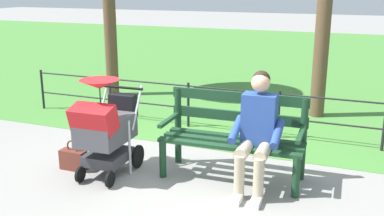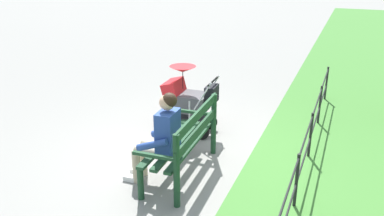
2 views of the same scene
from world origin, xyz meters
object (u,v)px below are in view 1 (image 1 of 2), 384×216
park_bench (234,132)px  handbag (73,159)px  person_on_bench (257,129)px  stroller (105,126)px

park_bench → handbag: size_ratio=4.38×
handbag → person_on_bench: bearing=-171.3°
stroller → park_bench: bearing=-158.2°
person_on_bench → stroller: person_on_bench is taller
park_bench → stroller: (1.36, 0.54, 0.07)m
stroller → person_on_bench: bearing=-169.2°
person_on_bench → stroller: 1.70m
park_bench → handbag: 1.95m
park_bench → stroller: 1.46m
person_on_bench → handbag: bearing=8.7°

